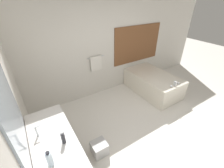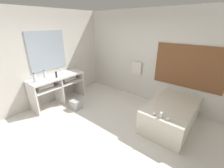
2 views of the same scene
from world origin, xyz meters
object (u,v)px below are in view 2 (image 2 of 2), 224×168
Objects in this scene: bathtub at (171,113)px; soap_dispenser at (56,74)px; water_bottle_1 at (34,78)px; waste_bin at (76,104)px; water_bottle_2 at (45,74)px.

bathtub is 8.20× the size of soap_dispenser.
water_bottle_1 is 0.57m from soap_dispenser.
water_bottle_1 reaches higher than bathtub.
bathtub is 3.57m from water_bottle_1.
water_bottle_1 is at bearing -102.57° from soap_dispenser.
waste_bin is (-2.36, -1.00, -0.18)m from bathtub.
bathtub is at bearing 21.30° from soap_dispenser.
water_bottle_1 is at bearing -151.01° from bathtub.
soap_dispenser is 0.73× the size of waste_bin.
waste_bin is at bearing 24.79° from water_bottle_2.
bathtub is at bearing 22.88° from waste_bin.
water_bottle_1 is (-3.07, -1.70, 0.67)m from bathtub.
water_bottle_1 is 1.31m from waste_bin.
water_bottle_1 is 1.23× the size of soap_dispenser.
water_bottle_2 is at bearing 106.28° from water_bottle_1.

